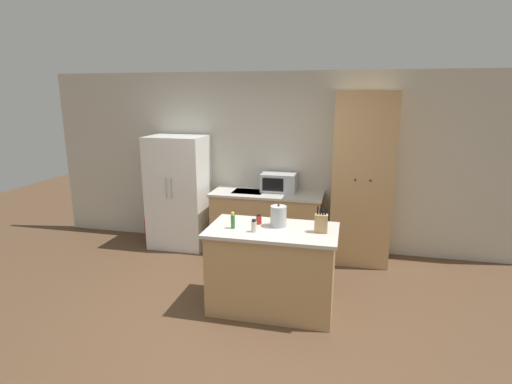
{
  "coord_description": "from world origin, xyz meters",
  "views": [
    {
      "loc": [
        1.04,
        -3.47,
        2.27
      ],
      "look_at": [
        -0.1,
        1.4,
        1.05
      ],
      "focal_mm": 28.0,
      "sensor_mm": 36.0,
      "label": 1
    }
  ],
  "objects_px": {
    "microwave": "(279,182)",
    "spice_bottle_short_red": "(254,226)",
    "refrigerator": "(179,192)",
    "knife_block": "(321,223)",
    "fire_extinguisher": "(148,229)",
    "spice_bottle_amber_oil": "(259,219)",
    "pantry_cabinet": "(362,179)",
    "spice_bottle_tall_dark": "(233,221)",
    "kettle": "(278,216)"
  },
  "relations": [
    {
      "from": "microwave",
      "to": "spice_bottle_short_red",
      "type": "xyz_separation_m",
      "value": [
        0.06,
        -1.82,
        -0.07
      ]
    },
    {
      "from": "refrigerator",
      "to": "spice_bottle_short_red",
      "type": "xyz_separation_m",
      "value": [
        1.57,
        -1.69,
        0.13
      ]
    },
    {
      "from": "spice_bottle_short_red",
      "to": "microwave",
      "type": "bearing_deg",
      "value": 91.92
    },
    {
      "from": "knife_block",
      "to": "fire_extinguisher",
      "type": "bearing_deg",
      "value": 150.81
    },
    {
      "from": "spice_bottle_amber_oil",
      "to": "fire_extinguisher",
      "type": "relative_size",
      "value": 0.25
    },
    {
      "from": "microwave",
      "to": "fire_extinguisher",
      "type": "xyz_separation_m",
      "value": [
        -2.08,
        -0.11,
        -0.85
      ]
    },
    {
      "from": "fire_extinguisher",
      "to": "refrigerator",
      "type": "bearing_deg",
      "value": -2.03
    },
    {
      "from": "pantry_cabinet",
      "to": "knife_block",
      "type": "height_order",
      "value": "pantry_cabinet"
    },
    {
      "from": "spice_bottle_tall_dark",
      "to": "kettle",
      "type": "bearing_deg",
      "value": 21.14
    },
    {
      "from": "pantry_cabinet",
      "to": "spice_bottle_amber_oil",
      "type": "bearing_deg",
      "value": -127.05
    },
    {
      "from": "knife_block",
      "to": "spice_bottle_amber_oil",
      "type": "relative_size",
      "value": 2.5
    },
    {
      "from": "spice_bottle_amber_oil",
      "to": "fire_extinguisher",
      "type": "height_order",
      "value": "spice_bottle_amber_oil"
    },
    {
      "from": "knife_block",
      "to": "kettle",
      "type": "distance_m",
      "value": 0.46
    },
    {
      "from": "spice_bottle_short_red",
      "to": "spice_bottle_amber_oil",
      "type": "height_order",
      "value": "spice_bottle_short_red"
    },
    {
      "from": "microwave",
      "to": "spice_bottle_amber_oil",
      "type": "relative_size",
      "value": 4.58
    },
    {
      "from": "microwave",
      "to": "knife_block",
      "type": "xyz_separation_m",
      "value": [
        0.73,
        -1.68,
        -0.03
      ]
    },
    {
      "from": "spice_bottle_tall_dark",
      "to": "spice_bottle_amber_oil",
      "type": "height_order",
      "value": "spice_bottle_tall_dark"
    },
    {
      "from": "refrigerator",
      "to": "spice_bottle_tall_dark",
      "type": "relative_size",
      "value": 9.64
    },
    {
      "from": "knife_block",
      "to": "microwave",
      "type": "bearing_deg",
      "value": 113.42
    },
    {
      "from": "microwave",
      "to": "spice_bottle_short_red",
      "type": "distance_m",
      "value": 1.82
    },
    {
      "from": "refrigerator",
      "to": "spice_bottle_amber_oil",
      "type": "distance_m",
      "value": 2.13
    },
    {
      "from": "spice_bottle_amber_oil",
      "to": "spice_bottle_short_red",
      "type": "bearing_deg",
      "value": -88.5
    },
    {
      "from": "spice_bottle_short_red",
      "to": "kettle",
      "type": "bearing_deg",
      "value": 47.4
    },
    {
      "from": "kettle",
      "to": "knife_block",
      "type": "bearing_deg",
      "value": -11.33
    },
    {
      "from": "refrigerator",
      "to": "kettle",
      "type": "height_order",
      "value": "refrigerator"
    },
    {
      "from": "pantry_cabinet",
      "to": "microwave",
      "type": "relative_size",
      "value": 4.64
    },
    {
      "from": "pantry_cabinet",
      "to": "refrigerator",
      "type": "bearing_deg",
      "value": -179.44
    },
    {
      "from": "microwave",
      "to": "spice_bottle_amber_oil",
      "type": "height_order",
      "value": "microwave"
    },
    {
      "from": "spice_bottle_short_red",
      "to": "fire_extinguisher",
      "type": "xyz_separation_m",
      "value": [
        -2.14,
        1.71,
        -0.78
      ]
    },
    {
      "from": "spice_bottle_amber_oil",
      "to": "fire_extinguisher",
      "type": "distance_m",
      "value": 2.7
    },
    {
      "from": "refrigerator",
      "to": "microwave",
      "type": "height_order",
      "value": "refrigerator"
    },
    {
      "from": "refrigerator",
      "to": "fire_extinguisher",
      "type": "xyz_separation_m",
      "value": [
        -0.57,
        0.02,
        -0.65
      ]
    },
    {
      "from": "knife_block",
      "to": "fire_extinguisher",
      "type": "xyz_separation_m",
      "value": [
        -2.81,
        1.57,
        -0.82
      ]
    },
    {
      "from": "spice_bottle_tall_dark",
      "to": "fire_extinguisher",
      "type": "bearing_deg",
      "value": 139.04
    },
    {
      "from": "refrigerator",
      "to": "kettle",
      "type": "relative_size",
      "value": 6.86
    },
    {
      "from": "microwave",
      "to": "kettle",
      "type": "distance_m",
      "value": 1.61
    },
    {
      "from": "pantry_cabinet",
      "to": "spice_bottle_short_red",
      "type": "xyz_separation_m",
      "value": [
        -1.09,
        -1.72,
        -0.19
      ]
    },
    {
      "from": "spice_bottle_tall_dark",
      "to": "spice_bottle_short_red",
      "type": "distance_m",
      "value": 0.25
    },
    {
      "from": "spice_bottle_tall_dark",
      "to": "spice_bottle_amber_oil",
      "type": "bearing_deg",
      "value": 40.85
    },
    {
      "from": "microwave",
      "to": "knife_block",
      "type": "height_order",
      "value": "knife_block"
    },
    {
      "from": "microwave",
      "to": "pantry_cabinet",
      "type": "bearing_deg",
      "value": -5.15
    },
    {
      "from": "pantry_cabinet",
      "to": "kettle",
      "type": "distance_m",
      "value": 1.73
    },
    {
      "from": "spice_bottle_tall_dark",
      "to": "pantry_cabinet",
      "type": "bearing_deg",
      "value": 51.21
    },
    {
      "from": "knife_block",
      "to": "kettle",
      "type": "bearing_deg",
      "value": 168.67
    },
    {
      "from": "fire_extinguisher",
      "to": "knife_block",
      "type": "bearing_deg",
      "value": -29.19
    },
    {
      "from": "microwave",
      "to": "spice_bottle_tall_dark",
      "type": "distance_m",
      "value": 1.77
    },
    {
      "from": "knife_block",
      "to": "kettle",
      "type": "xyz_separation_m",
      "value": [
        -0.46,
        0.09,
        0.01
      ]
    },
    {
      "from": "spice_bottle_tall_dark",
      "to": "fire_extinguisher",
      "type": "distance_m",
      "value": 2.65
    },
    {
      "from": "pantry_cabinet",
      "to": "fire_extinguisher",
      "type": "bearing_deg",
      "value": -179.9
    },
    {
      "from": "refrigerator",
      "to": "spice_bottle_short_red",
      "type": "distance_m",
      "value": 2.31
    }
  ]
}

